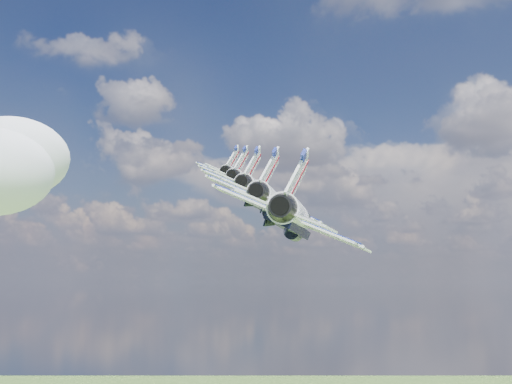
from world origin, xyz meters
The scene contains 5 objects.
jet_0 centered at (-32.71, 4.33, 158.79)m, with size 9.89×14.64×4.37m, color white, non-canonical shape.
jet_1 centered at (-25.56, -4.22, 156.36)m, with size 9.89×14.64×4.37m, color white, non-canonical shape.
jet_2 centered at (-18.41, -12.76, 153.93)m, with size 9.89×14.64×4.37m, color white, non-canonical shape.
jet_3 centered at (-11.26, -21.31, 151.49)m, with size 9.89×14.64×4.37m, color silver, non-canonical shape.
jet_4 centered at (-4.11, -29.85, 149.06)m, with size 9.89×14.64×4.37m, color white, non-canonical shape.
Camera 1 is at (16.60, -66.33, 144.93)m, focal length 45.00 mm.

